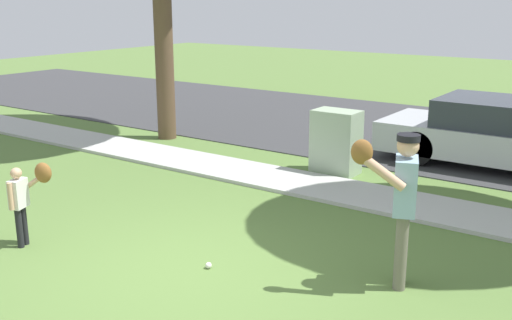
% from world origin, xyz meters
% --- Properties ---
extents(ground_plane, '(48.00, 48.00, 0.00)m').
position_xyz_m(ground_plane, '(0.00, 3.50, 0.00)').
color(ground_plane, '#567538').
extents(sidewalk_strip, '(36.00, 1.20, 0.06)m').
position_xyz_m(sidewalk_strip, '(0.00, 3.60, 0.03)').
color(sidewalk_strip, '#B2B2AD').
rests_on(sidewalk_strip, ground).
extents(road_surface, '(36.00, 6.80, 0.02)m').
position_xyz_m(road_surface, '(0.00, 8.60, 0.01)').
color(road_surface, '#38383A').
rests_on(road_surface, ground).
extents(person_adult, '(0.63, 0.78, 1.68)m').
position_xyz_m(person_adult, '(2.12, 1.04, 1.05)').
color(person_adult, '#6B6656').
rests_on(person_adult, ground).
extents(person_child, '(0.43, 0.52, 1.06)m').
position_xyz_m(person_child, '(-2.08, -0.54, 0.69)').
color(person_child, black).
rests_on(person_child, ground).
extents(baseball, '(0.07, 0.07, 0.07)m').
position_xyz_m(baseball, '(0.19, 0.22, 0.04)').
color(baseball, white).
rests_on(baseball, ground).
extents(utility_cabinet, '(0.80, 0.52, 1.13)m').
position_xyz_m(utility_cabinet, '(-0.47, 4.57, 0.56)').
color(utility_cabinet, '#9EB293').
rests_on(utility_cabinet, ground).
extents(parked_sedan_silver, '(4.60, 1.80, 1.23)m').
position_xyz_m(parked_sedan_silver, '(1.97, 6.68, 0.62)').
color(parked_sedan_silver, silver).
rests_on(parked_sedan_silver, road_surface).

